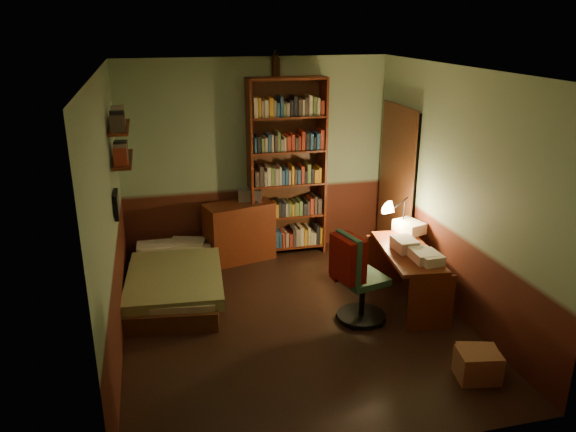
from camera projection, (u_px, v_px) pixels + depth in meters
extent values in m
cube|color=black|center=(294.00, 322.00, 5.98)|extent=(3.50, 4.00, 0.02)
cube|color=silver|center=(295.00, 69.00, 5.11)|extent=(3.50, 4.00, 0.02)
cube|color=gray|center=(256.00, 159.00, 7.38)|extent=(3.50, 0.02, 2.60)
cube|color=gray|center=(109.00, 220.00, 5.15)|extent=(0.02, 4.00, 2.60)
cube|color=gray|center=(455.00, 193.00, 5.94)|extent=(0.02, 4.00, 2.60)
cube|color=gray|center=(370.00, 298.00, 3.70)|extent=(3.50, 0.02, 2.60)
cube|color=black|center=(398.00, 186.00, 7.22)|extent=(0.06, 0.90, 2.00)
cube|color=#402111|center=(395.00, 187.00, 7.21)|extent=(0.02, 0.98, 2.08)
cube|color=olive|center=(174.00, 271.00, 6.50)|extent=(1.23, 1.99, 0.56)
cube|color=#55200F|center=(239.00, 232.00, 7.40)|extent=(0.96, 0.64, 0.78)
cube|color=#B2B2B7|center=(250.00, 194.00, 7.40)|extent=(0.34, 0.29, 0.16)
cube|color=#55200F|center=(287.00, 169.00, 7.36)|extent=(1.02, 0.34, 2.36)
cylinder|color=black|center=(274.00, 65.00, 7.00)|extent=(0.09, 0.09, 0.27)
cylinder|color=black|center=(278.00, 67.00, 7.01)|extent=(0.06, 0.06, 0.23)
cube|color=#55200F|center=(406.00, 277.00, 6.24)|extent=(0.65, 1.27, 0.65)
cube|color=silver|center=(409.00, 227.00, 6.63)|extent=(0.34, 0.40, 0.13)
cone|color=black|center=(405.00, 202.00, 6.62)|extent=(0.24, 0.24, 0.68)
cube|color=#345C43|center=(363.00, 271.00, 5.83)|extent=(0.66, 0.61, 1.12)
cube|color=maroon|center=(363.00, 192.00, 5.81)|extent=(0.27, 0.41, 0.45)
cube|color=#55200F|center=(123.00, 159.00, 6.08)|extent=(0.20, 0.90, 0.03)
cube|color=#55200F|center=(119.00, 127.00, 5.96)|extent=(0.20, 0.90, 0.03)
cube|color=black|center=(116.00, 205.00, 5.72)|extent=(0.04, 0.32, 0.26)
cube|color=#9D6648|center=(478.00, 365.00, 4.98)|extent=(0.41, 0.35, 0.27)
cube|color=#9D6648|center=(477.00, 362.00, 5.04)|extent=(0.42, 0.37, 0.25)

